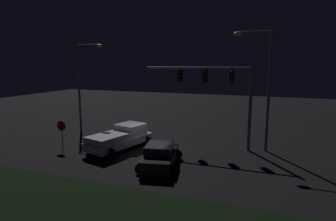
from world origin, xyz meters
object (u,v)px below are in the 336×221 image
car_sedan (160,155)px  street_lamp_right (262,76)px  pickup_truck (121,137)px  street_lamp_left (84,77)px  stop_sign (62,130)px  traffic_signal_gantry (217,84)px

car_sedan → street_lamp_right: 9.33m
pickup_truck → street_lamp_right: size_ratio=0.65×
car_sedan → pickup_truck: bearing=48.8°
pickup_truck → street_lamp_left: bearing=72.8°
pickup_truck → stop_sign: (-4.15, -1.60, 0.56)m
car_sedan → street_lamp_left: 12.57m
street_lamp_right → traffic_signal_gantry: bearing=-174.0°
stop_sign → pickup_truck: bearing=21.1°
pickup_truck → car_sedan: 4.69m
pickup_truck → car_sedan: pickup_truck is taller
pickup_truck → street_lamp_left: 8.23m
traffic_signal_gantry → stop_sign: bearing=-156.6°
pickup_truck → street_lamp_right: street_lamp_right is taller
pickup_truck → traffic_signal_gantry: traffic_signal_gantry is taller
stop_sign → traffic_signal_gantry: bearing=23.4°
pickup_truck → stop_sign: stop_sign is taller
pickup_truck → car_sedan: size_ratio=1.23×
pickup_truck → street_lamp_left: (-5.98, 3.76, 4.21)m
traffic_signal_gantry → stop_sign: 12.16m
car_sedan → stop_sign: 8.29m
car_sedan → street_lamp_right: street_lamp_right is taller
street_lamp_left → stop_sign: (1.83, -5.36, -3.65)m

